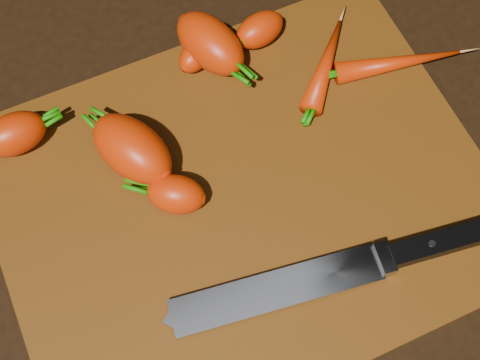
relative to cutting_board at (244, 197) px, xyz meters
name	(u,v)px	position (x,y,z in m)	size (l,w,h in m)	color
ground	(244,201)	(0.00, 0.00, -0.01)	(2.00, 2.00, 0.01)	black
cutting_board	(244,197)	(0.00, 0.00, 0.00)	(0.50, 0.40, 0.01)	#5D2F08
carrot_0	(14,134)	(-0.19, 0.15, 0.03)	(0.07, 0.04, 0.04)	red
carrot_1	(176,194)	(-0.07, 0.02, 0.03)	(0.06, 0.04, 0.04)	red
carrot_2	(210,43)	(0.04, 0.17, 0.03)	(0.09, 0.05, 0.05)	red
carrot_3	(132,149)	(-0.09, 0.08, 0.03)	(0.10, 0.06, 0.06)	red
carrot_4	(260,30)	(0.10, 0.17, 0.02)	(0.06, 0.04, 0.04)	red
carrot_5	(196,55)	(0.02, 0.17, 0.02)	(0.05, 0.03, 0.03)	red
carrot_6	(326,64)	(0.15, 0.10, 0.02)	(0.12, 0.03, 0.03)	red
carrot_7	(398,63)	(0.22, 0.07, 0.02)	(0.14, 0.03, 0.03)	red
knife	(297,284)	(0.01, -0.11, 0.01)	(0.34, 0.08, 0.02)	gray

